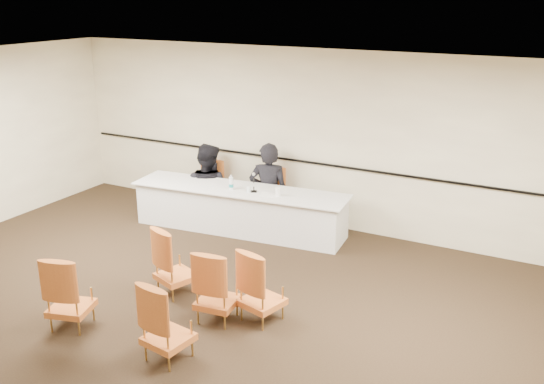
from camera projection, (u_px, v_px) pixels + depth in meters
The scene contains 19 objects.
floor at pixel (185, 332), 7.23m from camera, with size 10.00×10.00×0.00m, color black.
ceiling at pixel (172, 79), 6.28m from camera, with size 10.00×10.00×0.00m, color white.
wall_back at pixel (323, 140), 10.10m from camera, with size 10.00×0.04×3.00m, color beige.
wall_rail at pixel (321, 164), 10.19m from camera, with size 9.80×0.04×0.03m, color black.
panel_table at pixel (240, 210), 10.19m from camera, with size 3.70×0.86×0.74m, color silver, non-canonical shape.
panelist_main at pixel (269, 196), 10.53m from camera, with size 0.69×0.45×1.89m, color black.
panelist_main_chair at pixel (269, 196), 10.53m from camera, with size 0.50×0.50×0.95m, color #A94C1E, non-canonical shape.
panelist_second at pixel (208, 194), 10.99m from camera, with size 0.91×0.71×1.88m, color black.
panelist_second_chair at pixel (208, 188), 10.96m from camera, with size 0.50×0.50×0.95m, color #A94C1E, non-canonical shape.
papers at pixel (270, 195), 9.77m from camera, with size 0.30×0.22×0.00m, color white.
microphone at pixel (254, 184), 9.86m from camera, with size 0.10×0.21×0.29m, color black, non-canonical shape.
water_bottle at pixel (231, 182), 9.99m from camera, with size 0.08×0.08×0.25m, color teal, non-canonical shape.
drinking_glass at pixel (249, 189), 9.88m from camera, with size 0.06×0.06×0.10m, color white.
coffee_cup at pixel (278, 192), 9.70m from camera, with size 0.09×0.09×0.14m, color white.
aud_chair_front_left at pixel (175, 261), 8.02m from camera, with size 0.50×0.50×0.95m, color #A94C1E, non-canonical shape.
aud_chair_front_mid at pixel (217, 285), 7.35m from camera, with size 0.50×0.50×0.95m, color #A94C1E, non-canonical shape.
aud_chair_front_right at pixel (262, 285), 7.35m from camera, with size 0.50×0.50×0.95m, color #A94C1E, non-canonical shape.
aud_chair_back_left at pixel (70, 291), 7.21m from camera, with size 0.50×0.50×0.95m, color #A94C1E, non-canonical shape.
aud_chair_back_mid at pixel (167, 320), 6.57m from camera, with size 0.50×0.50×0.95m, color #A94C1E, non-canonical shape.
Camera 1 is at (3.91, -5.08, 3.88)m, focal length 40.00 mm.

